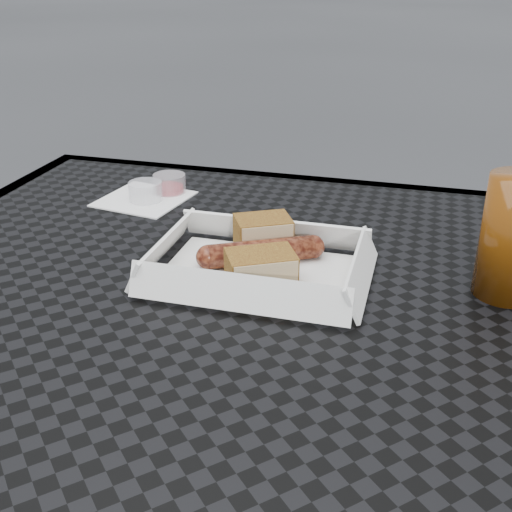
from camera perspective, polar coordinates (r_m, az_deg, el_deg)
The scene contains 9 objects.
patio_table at distance 0.78m, azimuth -5.48°, elevation -6.93°, with size 0.80×0.80×0.74m.
food_tray at distance 0.74m, azimuth 0.21°, elevation -1.62°, with size 0.22×0.15×0.00m, color white.
bratwurst at distance 0.76m, azimuth 0.48°, elevation 0.37°, with size 0.14×0.09×0.03m.
bread_near at distance 0.79m, azimuth 0.63°, elevation 2.01°, with size 0.07×0.05×0.04m, color brown.
bread_far at distance 0.71m, azimuth 0.43°, elevation -1.14°, with size 0.07×0.05×0.04m, color brown.
veg_garnish at distance 0.70m, azimuth 3.56°, elevation -3.06°, with size 0.03×0.03×0.00m.
napkin at distance 0.99m, azimuth -9.91°, elevation 5.02°, with size 0.12×0.12×0.00m, color white.
condiment_cup_sauce at distance 1.00m, azimuth -7.70°, elevation 6.36°, with size 0.05×0.05×0.03m, color maroon.
condiment_cup_empty at distance 0.98m, azimuth -9.79°, elevation 5.64°, with size 0.05×0.05×0.03m, color silver.
Camera 1 is at (0.25, -0.61, 1.09)m, focal length 45.00 mm.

